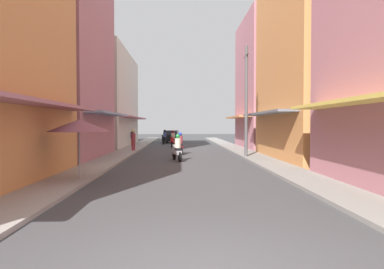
{
  "coord_description": "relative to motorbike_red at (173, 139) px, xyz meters",
  "views": [
    {
      "loc": [
        -0.32,
        -4.4,
        2.11
      ],
      "look_at": [
        0.58,
        20.79,
        1.38
      ],
      "focal_mm": 31.37,
      "sensor_mm": 36.0,
      "label": 1
    }
  ],
  "objects": [
    {
      "name": "ground_plane",
      "position": [
        1.02,
        -7.7,
        -0.7
      ],
      "size": [
        105.1,
        105.1,
        0.0
      ],
      "primitive_type": "plane",
      "color": "#424244"
    },
    {
      "name": "pedestrian_midway",
      "position": [
        -2.93,
        -5.84,
        0.29
      ],
      "size": [
        0.44,
        0.44,
        1.76
      ],
      "color": "#99333F",
      "rests_on": "ground"
    },
    {
      "name": "sidewalk_left",
      "position": [
        -3.44,
        -7.7,
        -0.64
      ],
      "size": [
        1.72,
        55.77,
        0.12
      ],
      "primitive_type": "cube",
      "color": "#9E9991",
      "rests_on": "ground"
    },
    {
      "name": "motorbike_maroon",
      "position": [
        0.67,
        -8.04,
        0.0
      ],
      "size": [
        0.63,
        1.79,
        1.58
      ],
      "color": "black",
      "rests_on": "ground"
    },
    {
      "name": "sidewalk_right",
      "position": [
        5.48,
        -7.7,
        -0.64
      ],
      "size": [
        1.72,
        55.77,
        0.12
      ],
      "primitive_type": "cube",
      "color": "gray",
      "rests_on": "ground"
    },
    {
      "name": "building_left_far",
      "position": [
        -7.29,
        1.4,
        3.86
      ],
      "size": [
        7.05,
        13.1,
        9.14
      ],
      "color": "silver",
      "rests_on": "ground"
    },
    {
      "name": "motorbike_black",
      "position": [
        -0.92,
        4.51,
        0.0
      ],
      "size": [
        0.66,
        1.78,
        1.58
      ],
      "color": "black",
      "rests_on": "ground"
    },
    {
      "name": "motorbike_red",
      "position": [
        0.0,
        0.0,
        0.0
      ],
      "size": [
        0.55,
        1.81,
        1.58
      ],
      "color": "black",
      "rests_on": "ground"
    },
    {
      "name": "building_right_far",
      "position": [
        9.33,
        -2.17,
        5.06
      ],
      "size": [
        7.05,
        8.66,
        11.53
      ],
      "color": "#B7727F",
      "rests_on": "ground"
    },
    {
      "name": "building_right_mid",
      "position": [
        9.33,
        -12.04,
        5.33
      ],
      "size": [
        7.05,
        9.62,
        12.09
      ],
      "color": "#D88C4C",
      "rests_on": "ground"
    },
    {
      "name": "parked_car",
      "position": [
        -0.32,
        7.97,
        0.04
      ],
      "size": [
        2.13,
        4.24,
        1.45
      ],
      "color": "black",
      "rests_on": "ground"
    },
    {
      "name": "building_left_mid",
      "position": [
        -7.29,
        -10.59,
        7.36
      ],
      "size": [
        7.05,
        8.94,
        16.14
      ],
      "color": "#B7727F",
      "rests_on": "ground"
    },
    {
      "name": "motorbike_silver",
      "position": [
        0.52,
        -12.48,
        0.0
      ],
      "size": [
        0.69,
        1.76,
        1.58
      ],
      "color": "black",
      "rests_on": "ground"
    },
    {
      "name": "vendor_umbrella",
      "position": [
        -3.02,
        -19.51,
        1.37
      ],
      "size": [
        2.29,
        2.29,
        2.3
      ],
      "color": "#99999E",
      "rests_on": "ground"
    },
    {
      "name": "utility_pole",
      "position": [
        4.87,
        -10.97,
        2.9
      ],
      "size": [
        0.2,
        1.2,
        7.06
      ],
      "color": "#4C4C4F",
      "rests_on": "ground"
    },
    {
      "name": "pedestrian_crossing",
      "position": [
        -3.98,
        0.96,
        0.12
      ],
      "size": [
        0.34,
        0.34,
        1.66
      ],
      "color": "#BF8C3F",
      "rests_on": "ground"
    }
  ]
}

